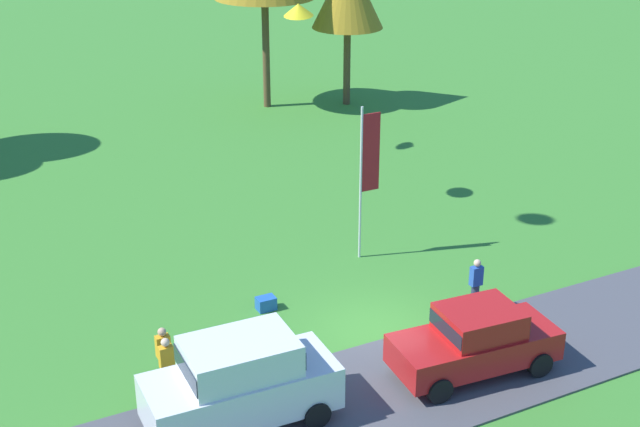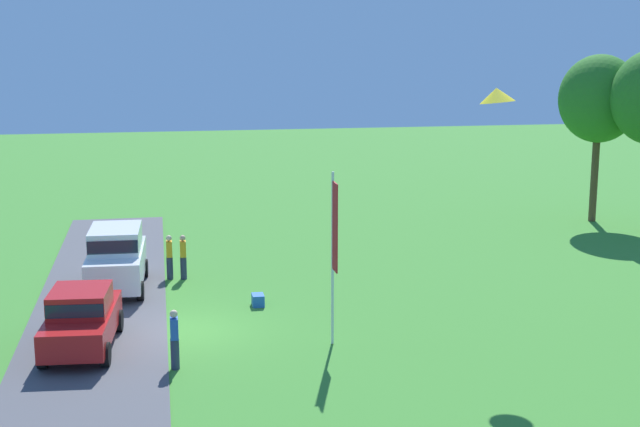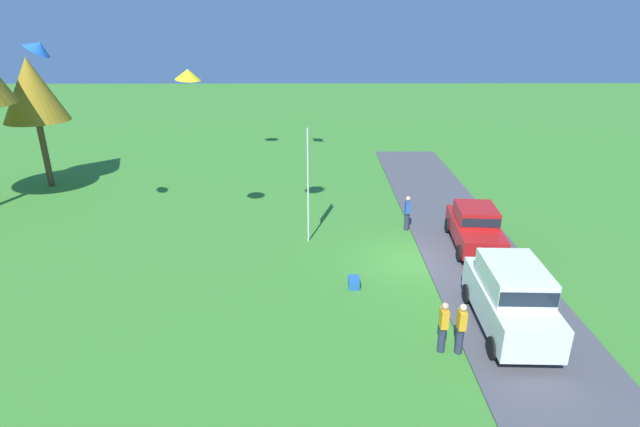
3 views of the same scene
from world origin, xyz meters
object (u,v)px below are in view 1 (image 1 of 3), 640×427
Objects in this scene: kite_delta_trailing_tail at (298,10)px; car_suv_near_entrance at (240,379)px; person_on_lawn at (164,356)px; cooler_box at (266,303)px; person_watching_sky at (476,285)px; car_sedan_by_flagpole at (476,339)px; flag_banner at (367,163)px; person_beside_suv at (167,367)px.

car_suv_near_entrance is at bearing -122.02° from kite_delta_trailing_tail.
cooler_box is at bearing 31.59° from person_on_lawn.
kite_delta_trailing_tail is (-1.09, 9.56, 6.52)m from person_watching_sky.
car_sedan_by_flagpole is at bearing -57.67° from cooler_box.
flag_banner reaches higher than person_on_lawn.
flag_banner is (7.22, 6.60, 2.02)m from car_suv_near_entrance.
kite_delta_trailing_tail is at bearing 90.70° from flag_banner.
person_beside_suv is (-7.51, 2.65, -0.16)m from car_sedan_by_flagpole.
flag_banner is 9.34× the size of cooler_box.
cooler_box is (-4.44, -1.78, -3.11)m from flag_banner.
person_watching_sky is (9.46, -0.01, 0.00)m from person_beside_suv.
flag_banner reaches higher than cooler_box.
person_on_lawn is at bearing -148.41° from cooler_box.
cooler_box is (3.90, 2.40, -0.68)m from person_on_lawn.
person_beside_suv and person_on_lawn have the same top height.
person_beside_suv is 9.46m from person_watching_sky.
person_beside_suv and person_watching_sky have the same top height.
car_suv_near_entrance is 2.73× the size of person_watching_sky.
person_on_lawn is 1.63× the size of kite_delta_trailing_tail.
cooler_box is (-5.47, 2.92, -0.68)m from person_watching_sky.
car_suv_near_entrance is 2.73× the size of person_on_lawn.
person_on_lawn is (0.08, 0.51, 0.00)m from person_beside_suv.
car_sedan_by_flagpole reaches higher than person_watching_sky.
person_watching_sky and person_on_lawn have the same top height.
person_beside_suv is at bearing 122.35° from car_suv_near_entrance.
car_sedan_by_flagpole reaches higher than cooler_box.
person_beside_suv is (-1.21, 1.90, -0.42)m from car_suv_near_entrance.
car_sedan_by_flagpole is 2.65× the size of person_watching_sky.
car_suv_near_entrance is at bearing -65.04° from person_on_lawn.
person_on_lawn is 4.63m from cooler_box.
person_beside_suv is at bearing -131.22° from kite_delta_trailing_tail.
person_beside_suv is at bearing 179.96° from person_watching_sky.
person_beside_suv is at bearing -150.89° from flag_banner.
person_watching_sky is at bearing -0.04° from person_beside_suv.
car_sedan_by_flagpole is at bearing -94.05° from kite_delta_trailing_tail.
car_suv_near_entrance is 1.03× the size of car_sedan_by_flagpole.
cooler_box is at bearing -158.19° from flag_banner.
person_on_lawn is 3.05× the size of cooler_box.
car_suv_near_entrance reaches higher than person_watching_sky.
person_on_lawn is (-9.37, 0.52, 0.00)m from person_watching_sky.
person_beside_suv is 0.52m from person_on_lawn.
person_on_lawn is at bearing -153.40° from flag_banner.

